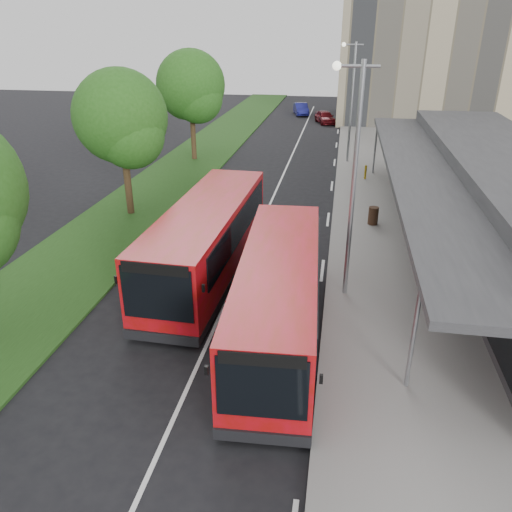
{
  "coord_description": "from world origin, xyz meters",
  "views": [
    {
      "loc": [
        3.7,
        -14.4,
        9.04
      ],
      "look_at": [
        0.95,
        1.72,
        1.5
      ],
      "focal_mm": 35.0,
      "sensor_mm": 36.0,
      "label": 1
    }
  ],
  "objects_px": {
    "tree_mid": "(121,123)",
    "car_near": "(325,117)",
    "bus_second": "(207,240)",
    "tree_far": "(191,90)",
    "bollard": "(365,172)",
    "lamp_post_far": "(351,95)",
    "litter_bin": "(373,216)",
    "lamp_post_near": "(352,171)",
    "car_far": "(301,109)",
    "bus_main": "(278,297)"
  },
  "relations": [
    {
      "from": "bus_main",
      "to": "bollard",
      "type": "height_order",
      "value": "bus_main"
    },
    {
      "from": "lamp_post_near",
      "to": "car_far",
      "type": "distance_m",
      "value": 41.8
    },
    {
      "from": "lamp_post_near",
      "to": "lamp_post_far",
      "type": "distance_m",
      "value": 20.0
    },
    {
      "from": "tree_mid",
      "to": "litter_bin",
      "type": "xyz_separation_m",
      "value": [
        12.51,
        0.26,
        -4.16
      ]
    },
    {
      "from": "tree_far",
      "to": "lamp_post_far",
      "type": "height_order",
      "value": "lamp_post_far"
    },
    {
      "from": "litter_bin",
      "to": "car_far",
      "type": "relative_size",
      "value": 0.23
    },
    {
      "from": "tree_mid",
      "to": "bollard",
      "type": "bearing_deg",
      "value": 34.23
    },
    {
      "from": "tree_far",
      "to": "bus_second",
      "type": "height_order",
      "value": "tree_far"
    },
    {
      "from": "bollard",
      "to": "tree_far",
      "type": "bearing_deg",
      "value": 163.79
    },
    {
      "from": "tree_mid",
      "to": "bus_second",
      "type": "bearing_deg",
      "value": -46.7
    },
    {
      "from": "tree_mid",
      "to": "lamp_post_near",
      "type": "bearing_deg",
      "value": -32.36
    },
    {
      "from": "litter_bin",
      "to": "bollard",
      "type": "xyz_separation_m",
      "value": [
        -0.15,
        8.15,
        0.0
      ]
    },
    {
      "from": "tree_mid",
      "to": "car_near",
      "type": "xyz_separation_m",
      "value": [
        8.87,
        29.18,
        -4.12
      ]
    },
    {
      "from": "car_near",
      "to": "car_far",
      "type": "xyz_separation_m",
      "value": [
        -2.9,
        5.05,
        -0.0
      ]
    },
    {
      "from": "lamp_post_far",
      "to": "bus_second",
      "type": "distance_m",
      "value": 20.13
    },
    {
      "from": "bus_main",
      "to": "litter_bin",
      "type": "height_order",
      "value": "bus_main"
    },
    {
      "from": "tree_far",
      "to": "car_near",
      "type": "xyz_separation_m",
      "value": [
        8.87,
        17.18,
        -4.37
      ]
    },
    {
      "from": "tree_mid",
      "to": "car_near",
      "type": "distance_m",
      "value": 30.77
    },
    {
      "from": "tree_far",
      "to": "litter_bin",
      "type": "relative_size",
      "value": 8.88
    },
    {
      "from": "bus_second",
      "to": "litter_bin",
      "type": "height_order",
      "value": "bus_second"
    },
    {
      "from": "lamp_post_far",
      "to": "bus_second",
      "type": "bearing_deg",
      "value": -105.39
    },
    {
      "from": "bollard",
      "to": "car_far",
      "type": "xyz_separation_m",
      "value": [
        -6.38,
        25.82,
        0.05
      ]
    },
    {
      "from": "lamp_post_far",
      "to": "car_far",
      "type": "bearing_deg",
      "value": 103.6
    },
    {
      "from": "tree_mid",
      "to": "lamp_post_near",
      "type": "xyz_separation_m",
      "value": [
        11.13,
        -7.05,
        -0.03
      ]
    },
    {
      "from": "car_far",
      "to": "tree_far",
      "type": "bearing_deg",
      "value": -117.84
    },
    {
      "from": "tree_far",
      "to": "lamp_post_near",
      "type": "distance_m",
      "value": 22.07
    },
    {
      "from": "tree_mid",
      "to": "lamp_post_near",
      "type": "relative_size",
      "value": 0.92
    },
    {
      "from": "lamp_post_near",
      "to": "car_near",
      "type": "distance_m",
      "value": 36.53
    },
    {
      "from": "lamp_post_near",
      "to": "litter_bin",
      "type": "relative_size",
      "value": 9.17
    },
    {
      "from": "tree_mid",
      "to": "car_near",
      "type": "relative_size",
      "value": 1.98
    },
    {
      "from": "lamp_post_near",
      "to": "bus_main",
      "type": "distance_m",
      "value": 4.86
    },
    {
      "from": "bus_second",
      "to": "litter_bin",
      "type": "relative_size",
      "value": 11.93
    },
    {
      "from": "bus_second",
      "to": "car_far",
      "type": "xyz_separation_m",
      "value": [
        0.12,
        40.44,
        -0.87
      ]
    },
    {
      "from": "car_near",
      "to": "bollard",
      "type": "bearing_deg",
      "value": -98.39
    },
    {
      "from": "bus_main",
      "to": "litter_bin",
      "type": "bearing_deg",
      "value": 68.77
    },
    {
      "from": "bollard",
      "to": "car_near",
      "type": "bearing_deg",
      "value": 99.52
    },
    {
      "from": "tree_far",
      "to": "tree_mid",
      "type": "bearing_deg",
      "value": -90.0
    },
    {
      "from": "tree_mid",
      "to": "bollard",
      "type": "height_order",
      "value": "tree_mid"
    },
    {
      "from": "bollard",
      "to": "car_near",
      "type": "height_order",
      "value": "car_near"
    },
    {
      "from": "bus_second",
      "to": "bollard",
      "type": "xyz_separation_m",
      "value": [
        6.5,
        14.62,
        -0.91
      ]
    },
    {
      "from": "tree_mid",
      "to": "bus_second",
      "type": "relative_size",
      "value": 0.71
    },
    {
      "from": "tree_mid",
      "to": "bus_main",
      "type": "bearing_deg",
      "value": -47.62
    },
    {
      "from": "litter_bin",
      "to": "lamp_post_near",
      "type": "bearing_deg",
      "value": -100.68
    },
    {
      "from": "lamp_post_near",
      "to": "litter_bin",
      "type": "xyz_separation_m",
      "value": [
        1.38,
        7.31,
        -4.13
      ]
    },
    {
      "from": "litter_bin",
      "to": "car_far",
      "type": "xyz_separation_m",
      "value": [
        -6.53,
        33.96,
        0.05
      ]
    },
    {
      "from": "tree_far",
      "to": "bollard",
      "type": "distance_m",
      "value": 13.6
    },
    {
      "from": "tree_far",
      "to": "litter_bin",
      "type": "distance_m",
      "value": 17.71
    },
    {
      "from": "car_near",
      "to": "car_far",
      "type": "height_order",
      "value": "car_near"
    },
    {
      "from": "lamp_post_far",
      "to": "bollard",
      "type": "xyz_separation_m",
      "value": [
        1.23,
        -4.54,
        -4.13
      ]
    },
    {
      "from": "tree_far",
      "to": "lamp_post_near",
      "type": "relative_size",
      "value": 0.97
    }
  ]
}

